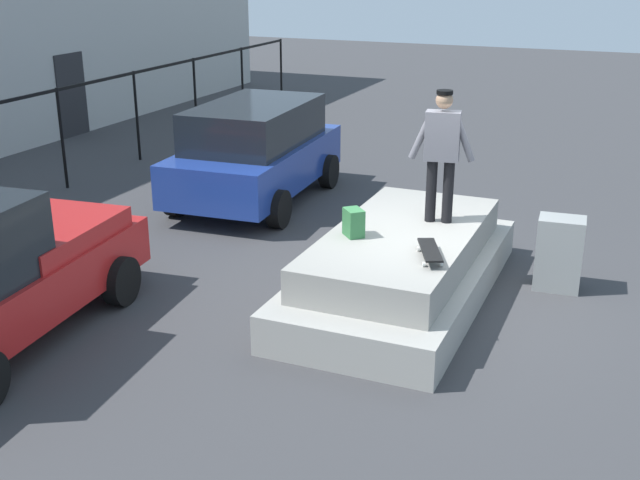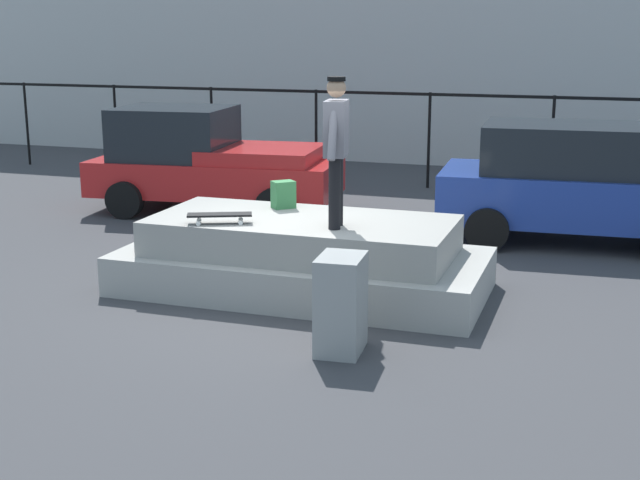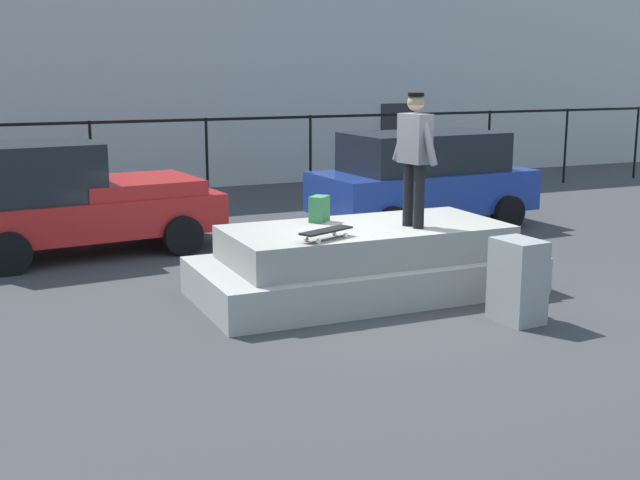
{
  "view_description": "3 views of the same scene",
  "coord_description": "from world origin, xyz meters",
  "px_view_note": "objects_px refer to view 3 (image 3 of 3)",
  "views": [
    {
      "loc": [
        -9.32,
        -2.39,
        4.28
      ],
      "look_at": [
        0.35,
        1.7,
        0.48
      ],
      "focal_mm": 44.65,
      "sensor_mm": 36.0,
      "label": 1
    },
    {
      "loc": [
        3.54,
        -9.44,
        3.21
      ],
      "look_at": [
        -0.16,
        1.49,
        0.38
      ],
      "focal_mm": 49.08,
      "sensor_mm": 36.0,
      "label": 2
    },
    {
      "loc": [
        -4.89,
        -9.17,
        2.98
      ],
      "look_at": [
        -0.42,
        0.96,
        0.65
      ],
      "focal_mm": 46.39,
      "sensor_mm": 36.0,
      "label": 3
    }
  ],
  "objects_px": {
    "skateboard": "(326,231)",
    "utility_box": "(518,281)",
    "car_red_pickup_near": "(72,199)",
    "car_blue_hatchback_mid": "(423,178)",
    "backpack": "(319,209)",
    "skateboarder": "(415,150)"
  },
  "relations": [
    {
      "from": "skateboard",
      "to": "utility_box",
      "type": "distance_m",
      "value": 2.35
    },
    {
      "from": "car_red_pickup_near",
      "to": "car_blue_hatchback_mid",
      "type": "bearing_deg",
      "value": -2.46
    },
    {
      "from": "backpack",
      "to": "car_blue_hatchback_mid",
      "type": "height_order",
      "value": "car_blue_hatchback_mid"
    },
    {
      "from": "skateboarder",
      "to": "car_red_pickup_near",
      "type": "distance_m",
      "value": 5.82
    },
    {
      "from": "skateboarder",
      "to": "backpack",
      "type": "height_order",
      "value": "skateboarder"
    },
    {
      "from": "skateboarder",
      "to": "car_red_pickup_near",
      "type": "height_order",
      "value": "skateboarder"
    },
    {
      "from": "backpack",
      "to": "car_red_pickup_near",
      "type": "distance_m",
      "value": 4.47
    },
    {
      "from": "skateboarder",
      "to": "car_red_pickup_near",
      "type": "bearing_deg",
      "value": 131.06
    },
    {
      "from": "car_red_pickup_near",
      "to": "car_blue_hatchback_mid",
      "type": "height_order",
      "value": "car_red_pickup_near"
    },
    {
      "from": "skateboard",
      "to": "utility_box",
      "type": "xyz_separation_m",
      "value": [
        1.91,
        -1.27,
        -0.52
      ]
    },
    {
      "from": "car_blue_hatchback_mid",
      "to": "backpack",
      "type": "bearing_deg",
      "value": -137.76
    },
    {
      "from": "backpack",
      "to": "car_red_pickup_near",
      "type": "xyz_separation_m",
      "value": [
        -2.79,
        3.49,
        -0.2
      ]
    },
    {
      "from": "skateboard",
      "to": "car_blue_hatchback_mid",
      "type": "relative_size",
      "value": 0.19
    },
    {
      "from": "skateboarder",
      "to": "skateboard",
      "type": "distance_m",
      "value": 1.66
    },
    {
      "from": "skateboard",
      "to": "car_blue_hatchback_mid",
      "type": "xyz_separation_m",
      "value": [
        3.93,
        4.31,
        -0.08
      ]
    },
    {
      "from": "skateboarder",
      "to": "backpack",
      "type": "xyz_separation_m",
      "value": [
        -0.98,
        0.83,
        -0.83
      ]
    },
    {
      "from": "car_blue_hatchback_mid",
      "to": "skateboard",
      "type": "bearing_deg",
      "value": -132.36
    },
    {
      "from": "skateboard",
      "to": "backpack",
      "type": "relative_size",
      "value": 2.22
    },
    {
      "from": "skateboard",
      "to": "utility_box",
      "type": "relative_size",
      "value": 0.78
    },
    {
      "from": "skateboard",
      "to": "backpack",
      "type": "height_order",
      "value": "backpack"
    },
    {
      "from": "skateboarder",
      "to": "car_blue_hatchback_mid",
      "type": "distance_m",
      "value": 4.89
    },
    {
      "from": "car_red_pickup_near",
      "to": "car_blue_hatchback_mid",
      "type": "distance_m",
      "value": 6.33
    }
  ]
}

